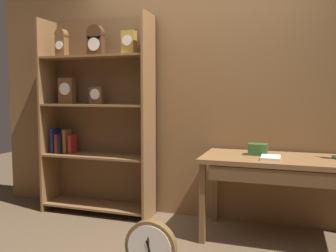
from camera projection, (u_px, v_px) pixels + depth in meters
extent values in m
cube|color=brown|center=(198.00, 94.00, 3.79)|extent=(4.80, 0.05, 2.60)
cube|color=brown|center=(49.00, 116.00, 4.08)|extent=(0.02, 0.36, 2.11)
cube|color=brown|center=(149.00, 118.00, 3.70)|extent=(0.03, 0.36, 2.11)
cube|color=brown|center=(104.00, 116.00, 4.06)|extent=(1.23, 0.01, 2.11)
cube|color=brown|center=(98.00, 205.00, 3.98)|extent=(1.18, 0.34, 0.02)
cube|color=brown|center=(97.00, 156.00, 3.93)|extent=(1.18, 0.34, 0.02)
cube|color=brown|center=(96.00, 105.00, 3.88)|extent=(1.18, 0.34, 0.02)
cube|color=brown|center=(95.00, 57.00, 3.84)|extent=(1.18, 0.34, 0.02)
cube|color=brown|center=(62.00, 47.00, 3.93)|extent=(0.12, 0.09, 0.21)
cylinder|color=brown|center=(61.00, 34.00, 3.92)|extent=(0.12, 0.09, 0.12)
cylinder|color=white|center=(59.00, 45.00, 3.88)|extent=(0.09, 0.01, 0.09)
cube|color=brown|center=(67.00, 91.00, 3.99)|extent=(0.18, 0.09, 0.28)
cylinder|color=silver|center=(65.00, 89.00, 3.95)|extent=(0.13, 0.01, 0.13)
cube|color=#472816|center=(96.00, 46.00, 3.81)|extent=(0.18, 0.08, 0.20)
cylinder|color=#472816|center=(96.00, 33.00, 3.80)|extent=(0.18, 0.08, 0.18)
cylinder|color=silver|center=(94.00, 44.00, 3.77)|extent=(0.13, 0.01, 0.13)
cube|color=brown|center=(97.00, 96.00, 3.87)|extent=(0.15, 0.08, 0.18)
cylinder|color=silver|center=(95.00, 94.00, 3.83)|extent=(0.11, 0.01, 0.11)
cube|color=#B28C38|center=(129.00, 43.00, 3.73)|extent=(0.14, 0.10, 0.25)
cylinder|color=silver|center=(127.00, 40.00, 3.68)|extent=(0.10, 0.01, 0.10)
cube|color=#19234C|center=(55.00, 140.00, 4.08)|extent=(0.03, 0.16, 0.27)
cube|color=maroon|center=(60.00, 143.00, 4.06)|extent=(0.04, 0.15, 0.21)
cube|color=black|center=(62.00, 144.00, 4.04)|extent=(0.03, 0.14, 0.20)
cube|color=brown|center=(67.00, 141.00, 4.04)|extent=(0.03, 0.13, 0.26)
cube|color=maroon|center=(72.00, 144.00, 4.04)|extent=(0.04, 0.12, 0.20)
cube|color=brown|center=(287.00, 160.00, 3.17)|extent=(1.47, 0.68, 0.04)
cube|color=brown|center=(202.00, 203.00, 3.15)|extent=(0.05, 0.05, 0.71)
cube|color=brown|center=(215.00, 187.00, 3.70)|extent=(0.05, 0.05, 0.71)
cube|color=brown|center=(286.00, 178.00, 2.88)|extent=(1.25, 0.03, 0.12)
cube|color=#2D5123|center=(258.00, 149.00, 3.30)|extent=(0.17, 0.12, 0.10)
cube|color=silver|center=(271.00, 158.00, 3.10)|extent=(0.16, 0.22, 0.02)
cylinder|color=brown|center=(151.00, 246.00, 2.56)|extent=(0.38, 0.06, 0.38)
cylinder|color=silver|center=(149.00, 248.00, 2.53)|extent=(0.32, 0.01, 0.32)
cube|color=black|center=(149.00, 249.00, 2.53)|extent=(0.04, 0.01, 0.11)
cube|color=black|center=(149.00, 249.00, 2.52)|extent=(0.02, 0.01, 0.16)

